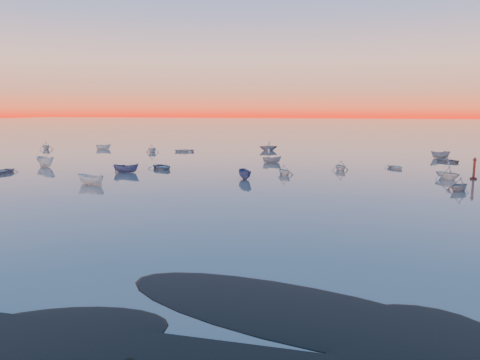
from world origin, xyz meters
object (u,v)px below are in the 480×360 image
(boat_near_left, at_px, (162,169))
(channel_marker, at_px, (474,170))
(boat_near_center, at_px, (126,173))
(boat_near_right, at_px, (447,179))

(boat_near_left, xyz_separation_m, channel_marker, (40.89, 0.68, 1.13))
(boat_near_center, distance_m, channel_marker, 44.52)
(boat_near_center, distance_m, boat_near_right, 41.29)
(boat_near_left, distance_m, boat_near_center, 5.55)
(boat_near_left, bearing_deg, boat_near_right, -45.24)
(boat_near_left, height_order, boat_near_right, boat_near_right)
(boat_near_left, xyz_separation_m, boat_near_center, (-3.32, -4.45, 0.00))
(boat_near_right, height_order, channel_marker, channel_marker)
(boat_near_right, bearing_deg, boat_near_left, -42.49)
(boat_near_left, bearing_deg, boat_near_center, -171.67)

